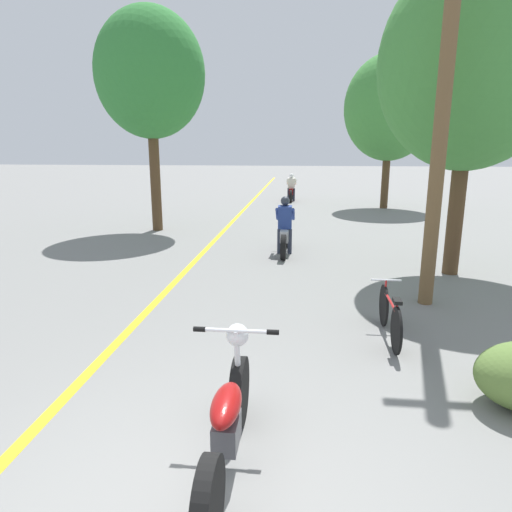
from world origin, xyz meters
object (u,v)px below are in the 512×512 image
motorcycle_rider_far (291,191)px  bicycle_parked (390,315)px  utility_pole (445,83)px  roadside_tree_right_far (390,108)px  motorcycle_foreground (228,422)px  roadside_tree_right_near (471,65)px  roadside_tree_left (150,74)px  motorcycle_rider_lead (285,232)px

motorcycle_rider_far → bicycle_parked: bearing=-83.5°
utility_pole → roadside_tree_right_far: bearing=83.9°
roadside_tree_right_far → motorcycle_foreground: (-4.07, -17.09, -3.75)m
roadside_tree_right_near → motorcycle_rider_far: roadside_tree_right_near is taller
roadside_tree_right_far → motorcycle_foreground: roadside_tree_right_far is taller
roadside_tree_right_near → roadside_tree_left: (-7.85, 4.36, 0.55)m
roadside_tree_left → motorcycle_rider_far: 10.29m
roadside_tree_right_far → roadside_tree_left: (-8.18, -6.23, 0.55)m
motorcycle_rider_lead → motorcycle_foreground: bearing=-90.9°
bicycle_parked → roadside_tree_left: bearing=126.7°
roadside_tree_right_near → bicycle_parked: bearing=-117.9°
motorcycle_rider_lead → motorcycle_rider_far: 11.29m
motorcycle_foreground → motorcycle_rider_far: 19.32m
roadside_tree_left → motorcycle_rider_far: (4.06, 8.45, -4.24)m
roadside_tree_right_near → bicycle_parked: roadside_tree_right_near is taller
motorcycle_rider_lead → bicycle_parked: (1.71, -5.13, -0.20)m
roadside_tree_right_far → motorcycle_rider_far: bearing=151.5°
roadside_tree_right_far → roadside_tree_right_near: bearing=-91.8°
roadside_tree_left → motorcycle_rider_far: size_ratio=3.32×
utility_pole → motorcycle_rider_far: utility_pole is taller
motorcycle_rider_lead → motorcycle_rider_far: bearing=90.8°
motorcycle_rider_lead → motorcycle_rider_far: (-0.17, 11.29, -0.04)m
bicycle_parked → motorcycle_foreground: bearing=-122.2°
motorcycle_rider_lead → roadside_tree_left: bearing=146.2°
roadside_tree_right_far → motorcycle_rider_far: size_ratio=3.17×
motorcycle_rider_lead → bicycle_parked: 5.41m
motorcycle_foreground → bicycle_parked: (1.83, 2.90, -0.10)m
roadside_tree_right_near → roadside_tree_left: 8.99m
motorcycle_rider_far → bicycle_parked: size_ratio=1.25×
motorcycle_rider_far → roadside_tree_left: bearing=-115.7°
roadside_tree_right_near → roadside_tree_left: roadside_tree_left is taller
roadside_tree_right_far → bicycle_parked: 14.87m
roadside_tree_right_far → motorcycle_rider_lead: 10.54m
roadside_tree_right_near → motorcycle_rider_lead: 5.35m
roadside_tree_left → motorcycle_foreground: roadside_tree_left is taller
motorcycle_foreground → motorcycle_rider_far: (-0.04, 19.32, 0.06)m
roadside_tree_left → utility_pole: bearing=-43.0°
utility_pole → roadside_tree_left: size_ratio=1.05×
bicycle_parked → utility_pole: bearing=60.5°
roadside_tree_right_far → bicycle_parked: roadside_tree_right_far is taller
motorcycle_foreground → motorcycle_rider_lead: 8.03m
utility_pole → roadside_tree_left: bearing=137.0°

